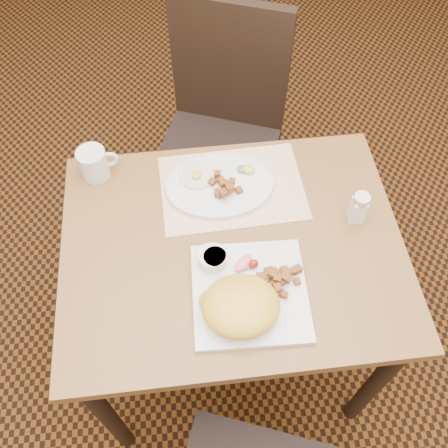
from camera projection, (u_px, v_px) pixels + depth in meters
ground at (230, 344)px, 1.94m from camera, size 8.00×8.00×0.00m
table at (232, 265)px, 1.40m from camera, size 0.90×0.70×0.75m
chair_far at (222, 125)px, 1.84m from camera, size 0.55×0.55×0.97m
placemat at (232, 187)px, 1.41m from camera, size 0.41×0.29×0.00m
plate_square at (250, 293)px, 1.23m from camera, size 0.29×0.29×0.02m
plate_oval at (220, 186)px, 1.41m from camera, size 0.31×0.23×0.02m
hollandaise_mound at (240, 306)px, 1.16m from camera, size 0.19×0.17×0.07m
ramekin at (212, 258)px, 1.25m from camera, size 0.07×0.07×0.04m
garnish_sq at (246, 263)px, 1.25m from camera, size 0.07×0.06×0.03m
fried_egg at (197, 175)px, 1.41m from camera, size 0.10×0.10×0.02m
garnish_ov at (247, 169)px, 1.42m from camera, size 0.06×0.04×0.02m
salt_shaker at (358, 208)px, 1.31m from camera, size 0.04×0.04×0.10m
coffee_mug at (94, 163)px, 1.41m from camera, size 0.11×0.08×0.09m
home_fries_sq at (279, 278)px, 1.22m from camera, size 0.12×0.09×0.03m
home_fries_ov at (225, 186)px, 1.38m from camera, size 0.10×0.10×0.04m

